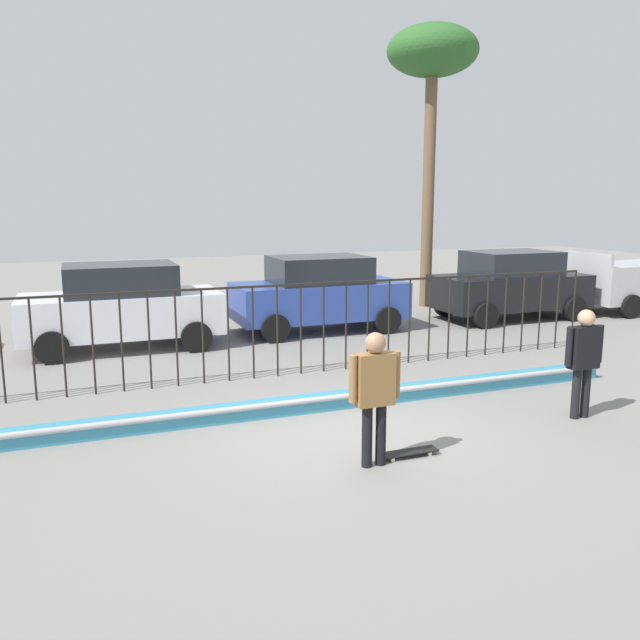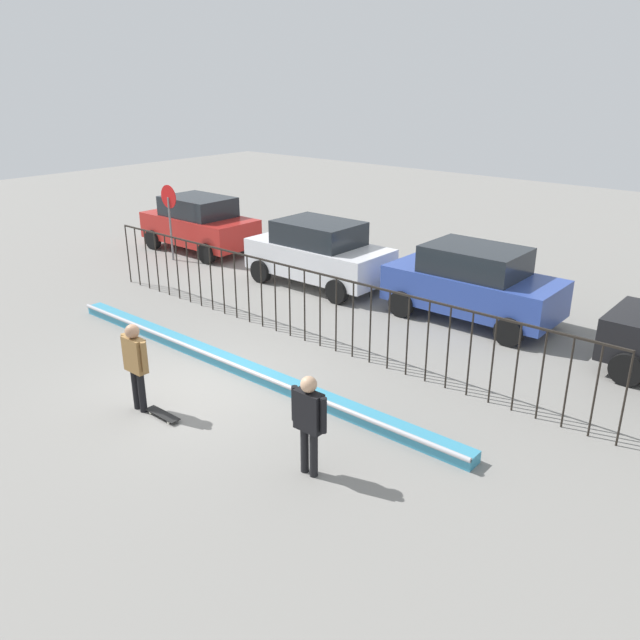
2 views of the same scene
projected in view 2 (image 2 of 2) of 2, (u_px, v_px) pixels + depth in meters
The scene contains 10 objects.
ground_plane at pixel (196, 389), 12.63m from camera, with size 60.00×60.00×0.00m, color gray.
bowl_coping_ledge at pixel (237, 366), 13.37m from camera, with size 11.00×0.40×0.27m.
perimeter_fence at pixel (304, 297), 14.54m from camera, with size 14.04×0.04×1.74m.
skateboarder at pixel (135, 360), 11.49m from camera, with size 0.69×0.26×1.70m.
skateboard at pixel (163, 414), 11.57m from camera, with size 0.80×0.20×0.07m.
camera_operator at pixel (309, 417), 9.60m from camera, with size 0.68×0.25×1.68m.
parked_car_red at pixel (199, 223), 22.25m from camera, with size 4.30×2.12×1.90m.
parked_car_white at pixel (319, 253), 18.58m from camera, with size 4.30×2.12×1.90m.
parked_car_blue at pixel (473, 283), 15.88m from camera, with size 4.30×2.12×1.90m.
stop_sign at pixel (170, 212), 20.88m from camera, with size 0.76×0.07×2.50m.
Camera 2 is at (9.18, -7.01, 5.82)m, focal length 35.77 mm.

